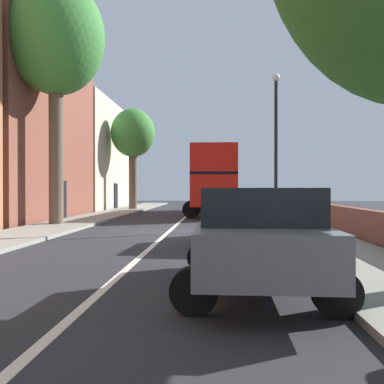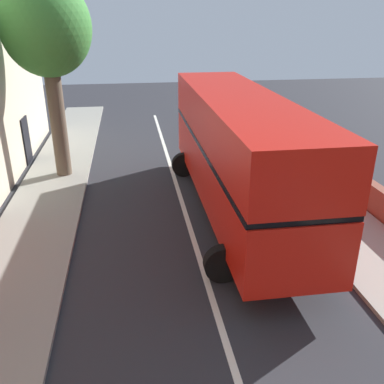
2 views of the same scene
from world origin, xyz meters
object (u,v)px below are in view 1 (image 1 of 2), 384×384
Objects in this scene: double_decker_bus at (215,178)px; lamppost_right at (276,137)px; parked_car_blue_right_0 at (238,213)px; street_tree_left_2 at (133,135)px; parked_car_grey_right_1 at (256,233)px; street_tree_left_0 at (56,40)px.

lamppost_right is at bearing -75.19° from double_decker_bus.
double_decker_bus is at bearing 104.81° from lamppost_right.
parked_car_blue_right_0 is 0.59× the size of street_tree_left_2.
parked_car_grey_right_1 reaches higher than parked_car_blue_right_0.
double_decker_bus is 8.52m from street_tree_left_2.
street_tree_left_2 is at bearing 87.28° from street_tree_left_0.
parked_car_grey_right_1 is 11.34m from lamppost_right.
parked_car_grey_right_1 is 26.66m from street_tree_left_2.
parked_car_grey_right_1 is at bearing -89.98° from parked_car_blue_right_0.
parked_car_grey_right_1 is (0.00, -6.09, 0.04)m from parked_car_blue_right_0.
street_tree_left_2 is 17.05m from lamppost_right.
street_tree_left_0 is (-7.76, 5.36, 7.33)m from parked_car_blue_right_0.
parked_car_grey_right_1 is (0.80, -20.66, -1.40)m from double_decker_bus.
street_tree_left_2 is at bearing 121.72° from lamppost_right.
parked_car_blue_right_0 is 20.99m from street_tree_left_2.
street_tree_left_2 is at bearing 105.72° from parked_car_grey_right_1.
parked_car_grey_right_1 is at bearing -99.44° from lamppost_right.
street_tree_left_0 is at bearing 145.38° from parked_car_blue_right_0.
street_tree_left_0 is (-7.76, 11.45, 7.30)m from parked_car_grey_right_1.
parked_car_grey_right_1 is 0.58× the size of street_tree_left_2.
street_tree_left_0 is at bearing -127.08° from double_decker_bus.
parked_car_blue_right_0 is 11.94m from street_tree_left_0.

